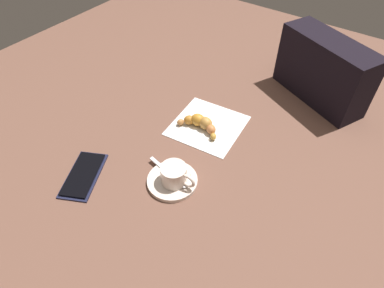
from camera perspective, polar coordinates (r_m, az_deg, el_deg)
ground_plane at (r=0.86m, az=1.82°, el=-1.19°), size 1.80×1.80×0.00m
saucer at (r=0.79m, az=-3.21°, el=-6.48°), size 0.12×0.12×0.01m
espresso_cup at (r=0.77m, az=-3.03°, el=-5.29°), size 0.06×0.09×0.05m
teaspoon at (r=0.79m, az=-3.15°, el=-5.74°), size 0.04×0.13×0.01m
sugar_packet at (r=0.80m, az=-2.13°, el=-4.78°), size 0.03×0.06×0.01m
napkin at (r=0.93m, az=2.71°, el=3.25°), size 0.21×0.21×0.00m
croissant at (r=0.91m, az=1.53°, el=3.66°), size 0.06×0.13×0.04m
cell_phone at (r=0.85m, az=-18.22°, el=-5.07°), size 0.17×0.13×0.01m
laptop_bag at (r=1.06m, az=21.75°, el=11.73°), size 0.21×0.31×0.19m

